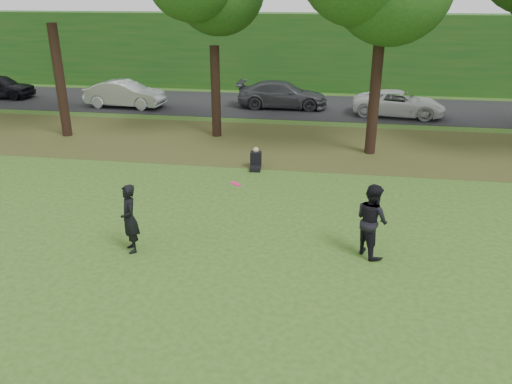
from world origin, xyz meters
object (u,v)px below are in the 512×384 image
(seated_person, at_px, (256,161))
(player_left, at_px, (129,219))
(frisbee, at_px, (236,184))
(player_right, at_px, (372,220))

(seated_person, bearing_deg, player_left, -112.26)
(player_left, distance_m, frisbee, 2.98)
(player_left, xyz_separation_m, seated_person, (2.15, 7.00, -0.61))
(frisbee, height_order, seated_person, frisbee)
(player_right, distance_m, frisbee, 3.59)
(frisbee, relative_size, seated_person, 0.42)
(player_left, relative_size, player_right, 0.95)
(player_left, bearing_deg, player_right, 62.71)
(player_right, relative_size, seated_person, 2.33)
(player_left, bearing_deg, seated_person, 128.08)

